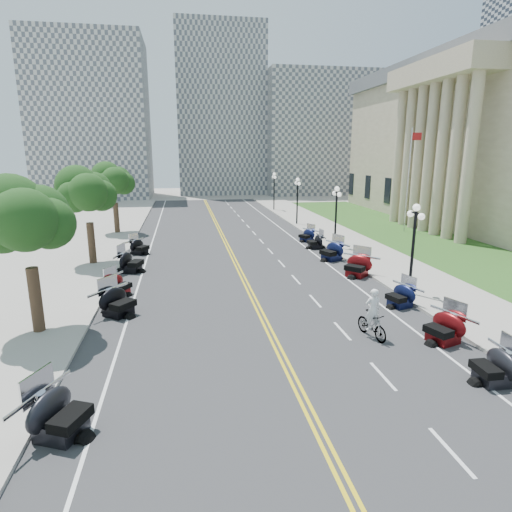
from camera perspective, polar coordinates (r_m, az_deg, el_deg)
ground at (r=18.84m, az=2.13°, el=-10.63°), size 160.00×160.00×0.00m
road at (r=28.12m, az=-2.03°, el=-2.32°), size 16.00×90.00×0.01m
centerline_yellow_a at (r=28.10m, az=-2.27°, el=-2.31°), size 0.12×90.00×0.00m
centerline_yellow_b at (r=28.13m, az=-1.78°, el=-2.29°), size 0.12×90.00×0.00m
edge_line_north at (r=29.62m, az=10.34°, el=-1.69°), size 0.12×90.00×0.00m
edge_line_south at (r=28.04m, az=-15.12°, el=-2.83°), size 0.12×90.00×0.00m
lane_dash_4 at (r=13.53m, az=24.54°, el=-22.62°), size 0.12×2.00×0.00m
lane_dash_5 at (r=16.42m, az=16.55°, el=-15.08°), size 0.12×2.00×0.00m
lane_dash_6 at (r=19.69m, az=11.42°, el=-9.75°), size 0.12×2.00×0.00m
lane_dash_7 at (r=23.20m, az=7.90°, el=-5.95°), size 0.12×2.00×0.00m
lane_dash_8 at (r=26.84m, az=5.35°, el=-3.14°), size 0.12×2.00×0.00m
lane_dash_9 at (r=30.58m, az=3.42°, el=-1.00°), size 0.12×2.00×0.00m
lane_dash_10 at (r=34.37m, az=1.92°, el=0.66°), size 0.12×2.00×0.00m
lane_dash_11 at (r=38.21m, az=0.72°, el=2.00°), size 0.12×2.00×0.00m
lane_dash_12 at (r=42.07m, az=-0.26°, el=3.09°), size 0.12×2.00×0.00m
lane_dash_13 at (r=45.96m, az=-1.08°, el=3.99°), size 0.12×2.00×0.00m
lane_dash_14 at (r=49.87m, az=-1.77°, el=4.75°), size 0.12×2.00×0.00m
lane_dash_15 at (r=53.79m, az=-2.37°, el=5.40°), size 0.12×2.00×0.00m
lane_dash_16 at (r=57.72m, az=-2.88°, el=5.97°), size 0.12×2.00×0.00m
lane_dash_17 at (r=61.66m, az=-3.33°, el=6.46°), size 0.12×2.00×0.00m
lane_dash_18 at (r=65.61m, az=-3.72°, el=6.89°), size 0.12×2.00×0.00m
lane_dash_19 at (r=69.56m, az=-4.07°, el=7.27°), size 0.12×2.00×0.00m
sidewalk_north at (r=31.22m, az=17.44°, el=-1.19°), size 5.00×90.00×0.15m
sidewalk_south at (r=28.73m, az=-23.29°, el=-2.97°), size 5.00×90.00×0.15m
lawn at (r=41.40m, az=21.13°, el=2.04°), size 9.00×60.00×0.10m
distant_block_a at (r=80.28m, az=-20.93°, el=16.58°), size 18.00×14.00×26.00m
distant_block_b at (r=85.44m, az=-4.82°, el=18.51°), size 16.00×12.00×30.00m
distant_block_c at (r=85.76m, az=7.97°, el=15.74°), size 20.00×14.00×22.00m
street_lamp_2 at (r=24.64m, az=20.17°, el=0.76°), size 0.50×1.20×4.90m
street_lamp_3 at (r=35.36m, az=10.59°, el=5.07°), size 0.50×1.20×4.90m
street_lamp_4 at (r=46.70m, az=5.52°, el=7.29°), size 0.50×1.20×4.90m
street_lamp_5 at (r=58.31m, az=2.42°, el=8.61°), size 0.50×1.20×4.90m
flagpole at (r=44.47m, az=19.62°, el=9.36°), size 1.10×0.20×10.00m
tree_2 at (r=20.09m, az=-28.29°, el=3.45°), size 4.80×4.80×9.20m
tree_3 at (r=31.60m, az=-21.57°, el=7.29°), size 4.80×4.80×9.20m
tree_4 at (r=43.38m, az=-18.43°, el=9.03°), size 4.80×4.80×9.20m
motorcycle_n_4 at (r=17.14m, az=29.21°, el=-12.55°), size 2.00×2.00×1.36m
motorcycle_n_5 at (r=19.63m, az=23.77°, el=-8.57°), size 2.57×2.57×1.42m
motorcycle_n_6 at (r=23.21m, az=18.69°, el=-4.91°), size 2.30×2.30×1.29m
motorcycle_n_7 at (r=28.00m, az=13.34°, el=-1.14°), size 3.09×3.09×1.53m
motorcycle_n_8 at (r=31.80m, az=10.04°, el=0.76°), size 2.83×2.83×1.51m
motorcycle_n_9 at (r=35.52m, az=7.91°, el=2.01°), size 1.94×1.94×1.29m
motorcycle_n_10 at (r=38.28m, az=6.77°, el=2.85°), size 2.39×2.39×1.24m
motorcycle_s_4 at (r=13.73m, az=-24.73°, el=-18.31°), size 2.88×2.88×1.52m
motorcycle_s_6 at (r=21.87m, az=-17.96°, el=-5.66°), size 3.05×3.05×1.52m
motorcycle_s_7 at (r=25.00m, az=-17.88°, el=-3.54°), size 2.49×2.49×1.27m
motorcycle_s_8 at (r=29.41m, az=-16.38°, el=-0.64°), size 2.73×2.73×1.52m
motorcycle_s_9 at (r=34.43m, az=-15.27°, el=1.30°), size 2.60×2.60×1.31m
bicycle at (r=19.12m, az=15.17°, el=-8.87°), size 0.97×1.99×1.15m
cyclist_rider at (r=18.61m, az=15.46°, el=-4.59°), size 0.67×0.44×1.85m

